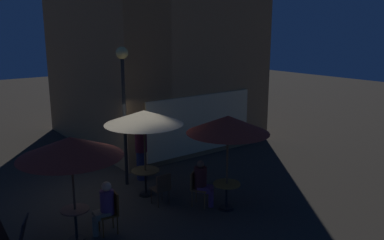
{
  "coord_description": "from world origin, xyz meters",
  "views": [
    {
      "loc": [
        -4.74,
        -9.57,
        4.65
      ],
      "look_at": [
        2.6,
        -0.06,
        1.87
      ],
      "focal_mm": 37.25,
      "sensor_mm": 36.0,
      "label": 1
    }
  ],
  "objects": [
    {
      "name": "ground_plane",
      "position": [
        0.0,
        0.0,
        0.0
      ],
      "size": [
        60.0,
        60.0,
        0.0
      ],
      "primitive_type": "plane",
      "color": "#312C24"
    },
    {
      "name": "patron_seated_0",
      "position": [
        -1.18,
        -1.69,
        0.71
      ],
      "size": [
        0.53,
        0.37,
        1.26
      ],
      "rotation": [
        0.0,
        0.0,
        2.98
      ],
      "color": "#716955",
      "rests_on": "ground"
    },
    {
      "name": "cafe_chair_1",
      "position": [
        0.68,
        -1.23,
        0.54
      ],
      "size": [
        0.44,
        0.44,
        0.9
      ],
      "rotation": [
        0.0,
        0.0,
        1.56
      ],
      "color": "#4D3421",
      "rests_on": "ground"
    },
    {
      "name": "menu_sandwich_board",
      "position": [
        -3.16,
        -1.47,
        0.44
      ],
      "size": [
        0.81,
        0.77,
        0.86
      ],
      "rotation": [
        0.0,
        0.0,
        -0.46
      ],
      "color": "black",
      "rests_on": "ground"
    },
    {
      "name": "street_lamp_near_corner",
      "position": [
        0.65,
        0.66,
        3.02
      ],
      "size": [
        0.35,
        0.35,
        4.14
      ],
      "color": "black",
      "rests_on": "ground"
    },
    {
      "name": "patron_seated_1",
      "position": [
        1.53,
        -1.89,
        0.71
      ],
      "size": [
        0.48,
        0.53,
        1.26
      ],
      "rotation": [
        0.0,
        0.0,
        -0.99
      ],
      "color": "#623968",
      "rests_on": "ground"
    },
    {
      "name": "cafe_table_1",
      "position": [
        0.69,
        -0.38,
        0.57
      ],
      "size": [
        0.79,
        0.79,
        0.75
      ],
      "color": "black",
      "rests_on": "ground"
    },
    {
      "name": "cafe_chair_0",
      "position": [
        -1.03,
        -1.71,
        0.58
      ],
      "size": [
        0.48,
        0.48,
        0.98
      ],
      "rotation": [
        0.0,
        0.0,
        2.98
      ],
      "color": "#5B3514",
      "rests_on": "ground"
    },
    {
      "name": "patron_standing_2",
      "position": [
        1.23,
        0.74,
        0.89
      ],
      "size": [
        0.37,
        0.37,
        1.77
      ],
      "rotation": [
        0.0,
        0.0,
        0.55
      ],
      "color": "#212749",
      "rests_on": "ground"
    },
    {
      "name": "patio_umbrella_0",
      "position": [
        -1.84,
        -1.59,
        2.18
      ],
      "size": [
        2.25,
        2.25,
        2.41
      ],
      "color": "black",
      "rests_on": "ground"
    },
    {
      "name": "cafe_chair_2",
      "position": [
        1.44,
        -1.77,
        0.56
      ],
      "size": [
        0.6,
        0.6,
        0.93
      ],
      "rotation": [
        0.0,
        0.0,
        -0.99
      ],
      "color": "brown",
      "rests_on": "ground"
    },
    {
      "name": "cafe_building",
      "position": [
        3.17,
        3.79,
        4.6
      ],
      "size": [
        6.63,
        7.53,
        9.21
      ],
      "color": "#A57848",
      "rests_on": "ground"
    },
    {
      "name": "patio_umbrella_1",
      "position": [
        0.69,
        -0.38,
        2.27
      ],
      "size": [
        2.18,
        2.18,
        2.47
      ],
      "color": "black",
      "rests_on": "ground"
    },
    {
      "name": "cafe_table_2",
      "position": [
        1.89,
        -2.45,
        0.52
      ],
      "size": [
        0.71,
        0.71,
        0.72
      ],
      "color": "black",
      "rests_on": "ground"
    },
    {
      "name": "cafe_table_0",
      "position": [
        -1.84,
        -1.59,
        0.51
      ],
      "size": [
        0.62,
        0.62,
        0.76
      ],
      "color": "black",
      "rests_on": "ground"
    },
    {
      "name": "patio_umbrella_2",
      "position": [
        1.89,
        -2.45,
        2.28
      ],
      "size": [
        2.11,
        2.11,
        2.52
      ],
      "color": "black",
      "rests_on": "ground"
    }
  ]
}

